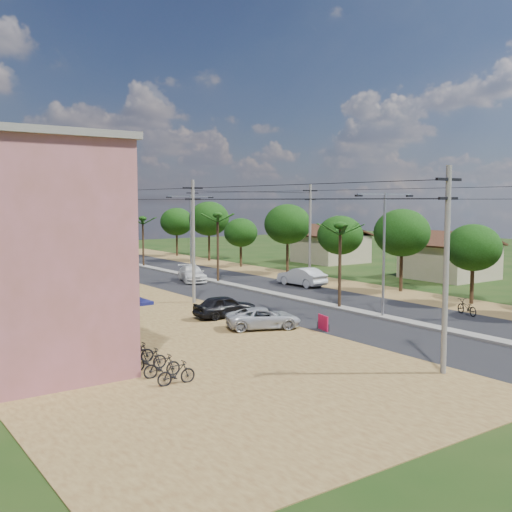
# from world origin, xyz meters

# --- Properties ---
(ground) EXTENTS (160.00, 160.00, 0.00)m
(ground) POSITION_xyz_m (0.00, 0.00, 0.00)
(ground) COLOR black
(ground) RESTS_ON ground
(road) EXTENTS (12.00, 110.00, 0.04)m
(road) POSITION_xyz_m (0.00, 15.00, 0.02)
(road) COLOR black
(road) RESTS_ON ground
(median) EXTENTS (1.00, 90.00, 0.18)m
(median) POSITION_xyz_m (0.00, 18.00, 0.09)
(median) COLOR #605E56
(median) RESTS_ON ground
(dirt_lot_west) EXTENTS (18.00, 46.00, 0.04)m
(dirt_lot_west) POSITION_xyz_m (-15.00, 8.00, 0.02)
(dirt_lot_west) COLOR brown
(dirt_lot_west) RESTS_ON ground
(dirt_shoulder_east) EXTENTS (5.00, 90.00, 0.03)m
(dirt_shoulder_east) POSITION_xyz_m (8.50, 15.00, 0.01)
(dirt_shoulder_east) COLOR brown
(dirt_shoulder_east) RESTS_ON ground
(shophouse_pink) EXTENTS (9.00, 6.40, 10.30)m
(shophouse_pink) POSITION_xyz_m (-21.98, 0.00, 5.16)
(shophouse_pink) COLOR brown
(shophouse_pink) RESTS_ON ground
(house_east_near) EXTENTS (7.60, 7.50, 4.60)m
(house_east_near) POSITION_xyz_m (20.00, 10.00, 2.39)
(house_east_near) COLOR #958E65
(house_east_near) RESTS_ON ground
(house_east_far) EXTENTS (7.60, 7.50, 4.60)m
(house_east_far) POSITION_xyz_m (21.00, 28.00, 2.39)
(house_east_far) COLOR #958E65
(house_east_far) RESTS_ON ground
(tree_east_b) EXTENTS (4.00, 4.00, 5.83)m
(tree_east_b) POSITION_xyz_m (9.30, 0.00, 4.11)
(tree_east_b) COLOR black
(tree_east_b) RESTS_ON ground
(tree_east_c) EXTENTS (4.60, 4.60, 6.83)m
(tree_east_c) POSITION_xyz_m (9.70, 7.00, 4.86)
(tree_east_c) COLOR black
(tree_east_c) RESTS_ON ground
(tree_east_d) EXTENTS (4.20, 4.20, 6.13)m
(tree_east_d) POSITION_xyz_m (9.40, 14.00, 4.34)
(tree_east_d) COLOR black
(tree_east_d) RESTS_ON ground
(tree_east_e) EXTENTS (4.80, 4.80, 7.14)m
(tree_east_e) POSITION_xyz_m (9.60, 22.00, 5.09)
(tree_east_e) COLOR black
(tree_east_e) RESTS_ON ground
(tree_east_f) EXTENTS (3.80, 3.80, 5.52)m
(tree_east_f) POSITION_xyz_m (9.20, 30.00, 3.89)
(tree_east_f) COLOR black
(tree_east_f) RESTS_ON ground
(tree_east_g) EXTENTS (5.00, 5.00, 7.38)m
(tree_east_g) POSITION_xyz_m (9.80, 38.00, 5.24)
(tree_east_g) COLOR black
(tree_east_g) RESTS_ON ground
(tree_east_h) EXTENTS (4.40, 4.40, 6.52)m
(tree_east_h) POSITION_xyz_m (9.50, 46.00, 4.64)
(tree_east_h) COLOR black
(tree_east_h) RESTS_ON ground
(palm_median_near) EXTENTS (2.00, 2.00, 6.15)m
(palm_median_near) POSITION_xyz_m (0.00, 4.00, 5.54)
(palm_median_near) COLOR black
(palm_median_near) RESTS_ON ground
(palm_median_mid) EXTENTS (2.00, 2.00, 6.55)m
(palm_median_mid) POSITION_xyz_m (0.00, 20.00, 5.90)
(palm_median_mid) COLOR black
(palm_median_mid) RESTS_ON ground
(palm_median_far) EXTENTS (2.00, 2.00, 5.85)m
(palm_median_far) POSITION_xyz_m (0.00, 36.00, 5.26)
(palm_median_far) COLOR black
(palm_median_far) RESTS_ON ground
(streetlight_near) EXTENTS (5.10, 0.18, 8.00)m
(streetlight_near) POSITION_xyz_m (0.00, 0.00, 4.79)
(streetlight_near) COLOR gray
(streetlight_near) RESTS_ON ground
(streetlight_mid) EXTENTS (5.10, 0.18, 8.00)m
(streetlight_mid) POSITION_xyz_m (0.00, 25.00, 4.79)
(streetlight_mid) COLOR gray
(streetlight_mid) RESTS_ON ground
(streetlight_far) EXTENTS (5.10, 0.18, 8.00)m
(streetlight_far) POSITION_xyz_m (0.00, 50.00, 4.79)
(streetlight_far) COLOR gray
(streetlight_far) RESTS_ON ground
(utility_pole_w_a) EXTENTS (1.60, 0.24, 9.00)m
(utility_pole_w_a) POSITION_xyz_m (-7.00, -10.00, 4.76)
(utility_pole_w_a) COLOR #605E56
(utility_pole_w_a) RESTS_ON ground
(utility_pole_w_b) EXTENTS (1.60, 0.24, 9.00)m
(utility_pole_w_b) POSITION_xyz_m (-7.00, 12.00, 4.76)
(utility_pole_w_b) COLOR #605E56
(utility_pole_w_b) RESTS_ON ground
(utility_pole_w_c) EXTENTS (1.60, 0.24, 9.00)m
(utility_pole_w_c) POSITION_xyz_m (-7.00, 34.00, 4.76)
(utility_pole_w_c) COLOR #605E56
(utility_pole_w_c) RESTS_ON ground
(utility_pole_w_d) EXTENTS (1.60, 0.24, 9.00)m
(utility_pole_w_d) POSITION_xyz_m (-7.00, 55.00, 4.76)
(utility_pole_w_d) COLOR #605E56
(utility_pole_w_d) RESTS_ON ground
(utility_pole_e_b) EXTENTS (1.60, 0.24, 9.00)m
(utility_pole_e_b) POSITION_xyz_m (7.50, 16.00, 4.76)
(utility_pole_e_b) COLOR #605E56
(utility_pole_e_b) RESTS_ON ground
(utility_pole_e_c) EXTENTS (1.60, 0.24, 9.00)m
(utility_pole_e_c) POSITION_xyz_m (7.50, 38.00, 4.76)
(utility_pole_e_c) COLOR #605E56
(utility_pole_e_c) RESTS_ON ground
(car_silver_mid) EXTENTS (1.95, 4.97, 1.61)m
(car_silver_mid) POSITION_xyz_m (5.00, 14.15, 0.81)
(car_silver_mid) COLOR #ADB1B5
(car_silver_mid) RESTS_ON ground
(car_white_far) EXTENTS (3.37, 5.29, 1.43)m
(car_white_far) POSITION_xyz_m (-1.50, 22.13, 0.71)
(car_white_far) COLOR silver
(car_white_far) RESTS_ON ground
(car_parked_silver) EXTENTS (4.84, 3.56, 1.22)m
(car_parked_silver) POSITION_xyz_m (-8.03, 1.89, 0.61)
(car_parked_silver) COLOR #ADB1B5
(car_parked_silver) RESTS_ON ground
(car_parked_dark) EXTENTS (4.18, 1.77, 1.41)m
(car_parked_dark) POSITION_xyz_m (-8.06, 6.07, 0.71)
(car_parked_dark) COLOR black
(car_parked_dark) RESTS_ON ground
(moto_rider_east) EXTENTS (1.30, 2.08, 1.03)m
(moto_rider_east) POSITION_xyz_m (5.20, -2.50, 0.52)
(moto_rider_east) COLOR black
(moto_rider_east) RESTS_ON ground
(moto_rider_west_a) EXTENTS (1.27, 1.91, 0.95)m
(moto_rider_west_a) POSITION_xyz_m (-1.66, 23.32, 0.47)
(moto_rider_west_a) COLOR black
(moto_rider_west_a) RESTS_ON ground
(moto_rider_west_b) EXTENTS (0.75, 1.84, 1.07)m
(moto_rider_west_b) POSITION_xyz_m (-5.00, 28.49, 0.54)
(moto_rider_west_b) COLOR black
(moto_rider_west_b) RESTS_ON ground
(roadside_sign) EXTENTS (0.33, 1.08, 0.91)m
(roadside_sign) POSITION_xyz_m (-5.50, -0.50, 0.45)
(roadside_sign) COLOR #B71039
(roadside_sign) RESTS_ON ground
(parked_scooter_row) EXTENTS (1.69, 8.39, 1.00)m
(parked_scooter_row) POSITION_xyz_m (-17.22, -0.83, 0.50)
(parked_scooter_row) COLOR black
(parked_scooter_row) RESTS_ON ground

